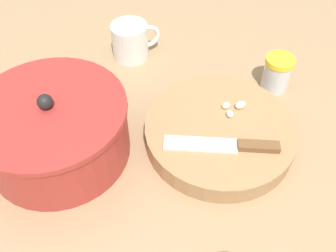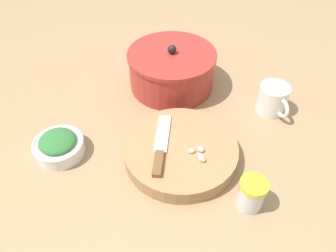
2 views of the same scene
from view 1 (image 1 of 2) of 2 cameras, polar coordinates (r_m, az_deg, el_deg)
ground_plane at (r=0.75m, az=-0.82°, el=-4.99°), size 5.00×5.00×0.00m
cutting_board at (r=0.77m, az=7.84°, el=-1.03°), size 0.30×0.30×0.04m
chef_knife at (r=0.72m, az=9.20°, el=-2.91°), size 0.07×0.22×0.01m
garlic_cloves at (r=0.79m, az=10.21°, el=2.92°), size 0.06×0.05×0.02m
spice_jar at (r=0.90m, az=16.28°, el=7.77°), size 0.07×0.07×0.08m
coffee_mug at (r=0.96m, az=-5.64°, el=12.79°), size 0.10×0.11×0.09m
stock_pot at (r=0.74m, az=-16.88°, el=-0.62°), size 0.29×0.29×0.15m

